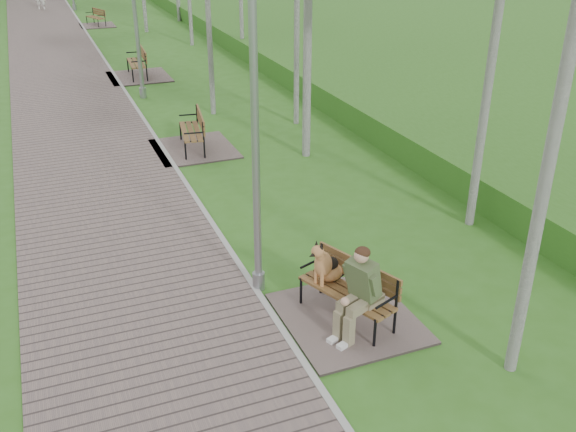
% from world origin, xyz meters
% --- Properties ---
extents(ground, '(120.00, 120.00, 0.00)m').
position_xyz_m(ground, '(0.00, 0.00, 0.00)').
color(ground, '#34671D').
rests_on(ground, ground).
extents(walkway, '(3.50, 67.00, 0.04)m').
position_xyz_m(walkway, '(-1.75, 21.50, 0.02)').
color(walkway, '#655551').
rests_on(walkway, ground).
extents(kerb, '(0.10, 67.00, 0.05)m').
position_xyz_m(kerb, '(0.00, 21.50, 0.03)').
color(kerb, '#999993').
rests_on(kerb, ground).
extents(embankment, '(14.00, 70.00, 1.60)m').
position_xyz_m(embankment, '(12.00, 20.00, 0.00)').
color(embankment, '#3E7B2A').
rests_on(embankment, ground).
extents(bench_main, '(1.86, 2.07, 1.62)m').
position_xyz_m(bench_main, '(0.92, 1.16, 0.46)').
color(bench_main, '#655551').
rests_on(bench_main, ground).
extents(bench_second, '(1.92, 2.13, 1.18)m').
position_xyz_m(bench_second, '(0.69, 9.19, 0.22)').
color(bench_second, '#655551').
rests_on(bench_second, ground).
extents(bench_third, '(2.06, 2.28, 1.26)m').
position_xyz_m(bench_third, '(0.74, 17.21, 0.24)').
color(bench_third, '#655551').
rests_on(bench_third, ground).
extents(bench_far, '(1.66, 1.85, 1.02)m').
position_xyz_m(bench_far, '(0.69, 28.80, 0.19)').
color(bench_far, '#655551').
rests_on(bench_far, ground).
extents(lamp_post_near, '(0.20, 0.20, 5.06)m').
position_xyz_m(lamp_post_near, '(0.07, 2.49, 2.37)').
color(lamp_post_near, gray).
rests_on(lamp_post_near, ground).
extents(lamp_post_second, '(0.22, 0.22, 5.58)m').
position_xyz_m(lamp_post_second, '(0.43, 14.47, 2.61)').
color(lamp_post_second, gray).
rests_on(lamp_post_second, ground).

